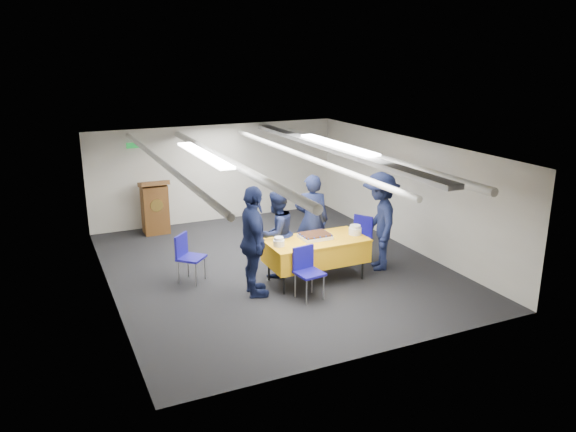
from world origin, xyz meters
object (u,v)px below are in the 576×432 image
object	(u,v)px
chair_near	(307,267)
sailor_b	(276,234)
chair_right	(361,233)
sailor_a	(312,220)
chair_left	(187,253)
podium	(155,207)
serving_table	(316,250)
sheet_cake	(315,236)
sailor_d	(380,221)
sailor_c	(254,242)

from	to	relation	value
chair_near	sailor_b	world-z (taller)	sailor_b
chair_near	chair_right	world-z (taller)	same
sailor_a	chair_left	bearing A→B (deg)	20.35
podium	sailor_a	world-z (taller)	sailor_a
serving_table	chair_left	world-z (taller)	chair_left
sheet_cake	podium	bearing A→B (deg)	117.91
sailor_d	sailor_c	bearing A→B (deg)	-63.36
sailor_b	chair_right	bearing A→B (deg)	158.46
chair_near	sailor_b	distance (m)	1.12
chair_near	sailor_b	bearing A→B (deg)	93.69
serving_table	chair_left	xyz separation A→B (m)	(-2.11, 0.90, -0.03)
chair_left	sailor_d	world-z (taller)	sailor_d
chair_near	sailor_a	world-z (taller)	sailor_a
sailor_c	chair_left	bearing A→B (deg)	50.03
serving_table	sailor_c	xyz separation A→B (m)	(-1.24, -0.14, 0.38)
podium	serving_table	bearing A→B (deg)	-62.47
sailor_a	sailor_d	distance (m)	1.28
sailor_d	sailor_a	bearing A→B (deg)	-101.71
serving_table	sailor_a	bearing A→B (deg)	68.96
chair_left	sailor_a	world-z (taller)	sailor_a
sailor_d	sailor_b	bearing A→B (deg)	-81.43
chair_near	sailor_d	world-z (taller)	sailor_d
chair_right	chair_left	bearing A→B (deg)	174.31
chair_left	sailor_a	bearing A→B (deg)	-3.75
sailor_a	sailor_b	size ratio (longest dim) A/B	1.11
chair_left	podium	bearing A→B (deg)	88.69
chair_near	sailor_c	size ratio (longest dim) A/B	0.46
serving_table	podium	bearing A→B (deg)	117.53
serving_table	chair_left	bearing A→B (deg)	156.80
podium	sailor_d	world-z (taller)	sailor_d
sheet_cake	sailor_c	distance (m)	1.26
chair_left	sailor_c	size ratio (longest dim) A/B	0.46
chair_near	chair_left	bearing A→B (deg)	137.68
chair_left	serving_table	bearing A→B (deg)	-23.20
chair_right	sailor_a	xyz separation A→B (m)	(-0.99, 0.18, 0.35)
sheet_cake	sailor_a	size ratio (longest dim) A/B	0.30
sailor_a	sheet_cake	bearing A→B (deg)	91.96
serving_table	sailor_b	xyz separation A→B (m)	(-0.55, 0.50, 0.24)
sheet_cake	sailor_d	xyz separation A→B (m)	(1.33, -0.04, 0.11)
chair_left	sailor_d	size ratio (longest dim) A/B	0.47
chair_right	sailor_b	bearing A→B (deg)	-178.09
sailor_b	podium	bearing A→B (deg)	-89.80
podium	sailor_c	bearing A→B (deg)	-78.83
serving_table	chair_near	bearing A→B (deg)	-129.30
serving_table	sheet_cake	size ratio (longest dim) A/B	3.33
podium	chair_near	distance (m)	4.75
sheet_cake	chair_right	distance (m)	1.40
sailor_a	serving_table	bearing A→B (deg)	93.06
chair_left	sailor_b	bearing A→B (deg)	-14.31
chair_near	chair_right	bearing A→B (deg)	33.22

